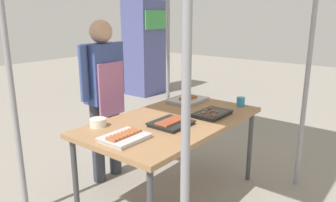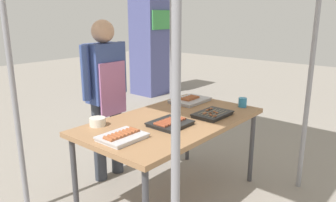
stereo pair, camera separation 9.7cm
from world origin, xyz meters
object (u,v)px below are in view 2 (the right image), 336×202
object	(u,v)px
tray_spring_rolls	(190,100)
drink_cup_near_edge	(243,102)
tray_pork_links	(122,137)
condiment_bowl	(98,122)
tray_grilled_sausages	(170,123)
stall_table	(172,125)
vendor_woman	(106,88)
neighbor_stall_right	(153,48)
tray_meat_skewers	(212,114)

from	to	relation	value
tray_spring_rolls	drink_cup_near_edge	bearing A→B (deg)	-70.08
tray_pork_links	condiment_bowl	distance (m)	0.38
tray_grilled_sausages	stall_table	bearing A→B (deg)	33.27
vendor_woman	neighbor_stall_right	xyz separation A→B (m)	(3.02, 2.16, 0.02)
vendor_woman	tray_grilled_sausages	bearing A→B (deg)	86.14
condiment_bowl	tray_meat_skewers	bearing A→B (deg)	-34.82
stall_table	tray_grilled_sausages	bearing A→B (deg)	-146.73
drink_cup_near_edge	vendor_woman	size ratio (longest dim) A/B	0.06
tray_pork_links	stall_table	bearing A→B (deg)	2.12
stall_table	neighbor_stall_right	world-z (taller)	neighbor_stall_right
condiment_bowl	drink_cup_near_edge	world-z (taller)	drink_cup_near_edge
tray_spring_rolls	neighbor_stall_right	xyz separation A→B (m)	(2.39, 2.70, 0.17)
tray_meat_skewers	drink_cup_near_edge	xyz separation A→B (m)	(0.43, -0.06, 0.03)
tray_pork_links	vendor_woman	size ratio (longest dim) A/B	0.20
tray_grilled_sausages	tray_spring_rolls	xyz separation A→B (m)	(0.69, 0.31, -0.00)
stall_table	tray_grilled_sausages	world-z (taller)	tray_grilled_sausages
tray_meat_skewers	drink_cup_near_edge	world-z (taller)	drink_cup_near_edge
tray_meat_skewers	tray_pork_links	xyz separation A→B (m)	(-0.88, 0.19, 0.00)
tray_pork_links	tray_spring_rolls	world-z (taller)	tray_spring_rolls
vendor_woman	stall_table	bearing A→B (deg)	96.35
drink_cup_near_edge	neighbor_stall_right	distance (m)	3.88
tray_grilled_sausages	tray_pork_links	distance (m)	0.46
tray_spring_rolls	condiment_bowl	world-z (taller)	condiment_bowl
tray_meat_skewers	vendor_woman	world-z (taller)	vendor_woman
tray_meat_skewers	neighbor_stall_right	size ratio (longest dim) A/B	0.18
tray_meat_skewers	tray_pork_links	distance (m)	0.90
vendor_woman	neighbor_stall_right	size ratio (longest dim) A/B	0.84
tray_grilled_sausages	tray_meat_skewers	bearing A→B (deg)	-15.56
tray_pork_links	tray_meat_skewers	bearing A→B (deg)	-12.28
vendor_woman	neighbor_stall_right	bearing A→B (deg)	-144.45
stall_table	tray_spring_rolls	world-z (taller)	tray_spring_rolls
tray_grilled_sausages	tray_spring_rolls	world-z (taller)	tray_spring_rolls
tray_spring_rolls	neighbor_stall_right	bearing A→B (deg)	48.53
tray_spring_rolls	neighbor_stall_right	world-z (taller)	neighbor_stall_right
tray_meat_skewers	tray_spring_rolls	distance (m)	0.50
tray_pork_links	drink_cup_near_edge	world-z (taller)	drink_cup_near_edge
tray_spring_rolls	vendor_woman	size ratio (longest dim) A/B	0.25
tray_grilled_sausages	condiment_bowl	world-z (taller)	condiment_bowl
stall_table	drink_cup_near_edge	distance (m)	0.78
tray_grilled_sausages	neighbor_stall_right	world-z (taller)	neighbor_stall_right
tray_grilled_sausages	tray_pork_links	size ratio (longest dim) A/B	0.98
tray_spring_rolls	tray_meat_skewers	bearing A→B (deg)	-120.53
neighbor_stall_right	vendor_woman	bearing A→B (deg)	-144.45
tray_grilled_sausages	tray_spring_rolls	bearing A→B (deg)	24.35
tray_grilled_sausages	condiment_bowl	bearing A→B (deg)	130.41
condiment_bowl	neighbor_stall_right	xyz separation A→B (m)	(3.45, 2.57, 0.16)
tray_meat_skewers	tray_spring_rolls	world-z (taller)	tray_spring_rolls
tray_grilled_sausages	vendor_woman	bearing A→B (deg)	86.14
tray_meat_skewers	tray_pork_links	size ratio (longest dim) A/B	1.10
tray_pork_links	tray_spring_rolls	distance (m)	1.16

